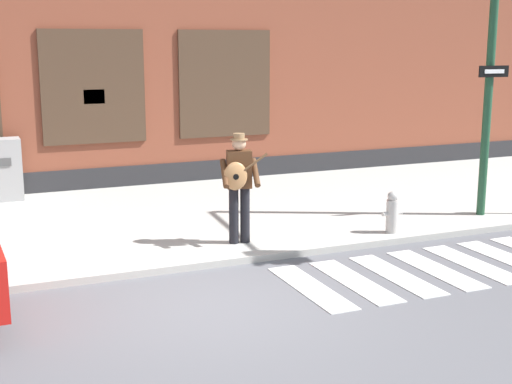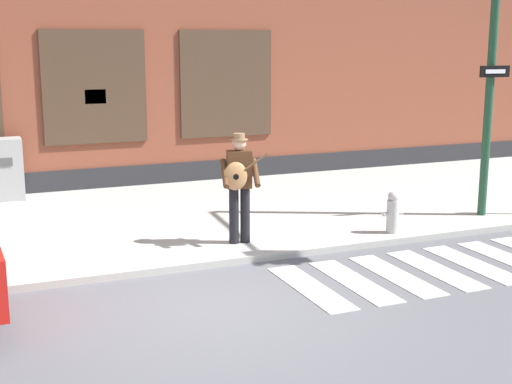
{
  "view_description": "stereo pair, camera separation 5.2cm",
  "coord_description": "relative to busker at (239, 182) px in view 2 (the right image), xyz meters",
  "views": [
    {
      "loc": [
        -2.72,
        -8.01,
        3.21
      ],
      "look_at": [
        1.34,
        1.61,
        1.01
      ],
      "focal_mm": 50.0,
      "sensor_mm": 36.0,
      "label": 1
    },
    {
      "loc": [
        -2.67,
        -8.03,
        3.21
      ],
      "look_at": [
        1.34,
        1.61,
        1.01
      ],
      "focal_mm": 50.0,
      "sensor_mm": 36.0,
      "label": 2
    }
  ],
  "objects": [
    {
      "name": "crosswalk",
      "position": [
        2.9,
        -2.04,
        -1.09
      ],
      "size": [
        5.78,
        1.9,
        0.01
      ],
      "color": "silver",
      "rests_on": "ground"
    },
    {
      "name": "sidewalk",
      "position": [
        -1.24,
        2.23,
        -1.04
      ],
      "size": [
        28.0,
        5.94,
        0.11
      ],
      "color": "#ADAAA3",
      "rests_on": "ground"
    },
    {
      "name": "busker",
      "position": [
        0.0,
        0.0,
        0.0
      ],
      "size": [
        0.72,
        0.63,
        1.73
      ],
      "color": "black",
      "rests_on": "sidewalk"
    },
    {
      "name": "building_backdrop",
      "position": [
        -1.24,
        7.2,
        2.8
      ],
      "size": [
        28.0,
        4.06,
        7.81
      ],
      "color": "brown",
      "rests_on": "ground"
    },
    {
      "name": "ground_plane",
      "position": [
        -1.24,
        -2.05,
        -1.1
      ],
      "size": [
        160.0,
        160.0,
        0.0
      ],
      "primitive_type": "plane",
      "color": "#56565B"
    },
    {
      "name": "fire_hydrant",
      "position": [
        2.58,
        -0.39,
        -0.64
      ],
      "size": [
        0.38,
        0.2,
        0.7
      ],
      "color": "#B2ADA8",
      "rests_on": "sidewalk"
    }
  ]
}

